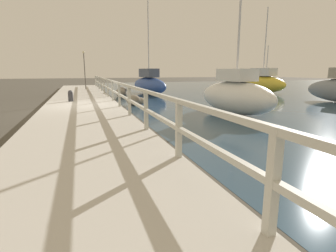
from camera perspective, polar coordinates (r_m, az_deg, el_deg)
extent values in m
plane|color=#4C473D|center=(13.22, -18.13, 3.21)|extent=(120.00, 120.00, 0.00)
cube|color=beige|center=(13.20, -18.17, 3.83)|extent=(3.42, 36.00, 0.29)
cube|color=beige|center=(2.71, 21.85, -11.35)|extent=(0.10, 0.10, 1.08)
cube|color=beige|center=(4.78, 2.35, -0.55)|extent=(0.10, 0.10, 1.08)
cube|color=beige|center=(7.13, -4.81, 3.55)|extent=(0.10, 0.10, 1.08)
cube|color=beige|center=(9.55, -8.41, 5.58)|extent=(0.10, 0.10, 1.08)
cube|color=beige|center=(12.00, -10.55, 6.78)|extent=(0.10, 0.10, 1.08)
cube|color=beige|center=(14.47, -11.98, 7.56)|extent=(0.10, 0.10, 1.08)
cube|color=beige|center=(16.94, -12.99, 8.11)|extent=(0.10, 0.10, 1.08)
cube|color=beige|center=(19.42, -13.74, 8.52)|extent=(0.10, 0.10, 1.08)
cube|color=beige|center=(21.90, -14.33, 8.84)|extent=(0.10, 0.10, 1.08)
cube|color=beige|center=(24.38, -14.80, 9.09)|extent=(0.10, 0.10, 1.08)
cube|color=beige|center=(26.86, -15.18, 9.30)|extent=(0.10, 0.10, 1.08)
cube|color=beige|center=(29.35, -15.49, 9.47)|extent=(0.10, 0.10, 1.08)
cube|color=beige|center=(13.20, -11.42, 9.37)|extent=(0.09, 32.50, 0.08)
cube|color=beige|center=(13.23, -11.33, 7.21)|extent=(0.09, 32.50, 0.08)
ellipsoid|color=gray|center=(19.95, -10.29, 7.21)|extent=(0.79, 0.71, 0.59)
ellipsoid|color=gray|center=(14.91, -6.11, 5.46)|extent=(0.55, 0.49, 0.41)
ellipsoid|color=gray|center=(22.70, -9.90, 7.71)|extent=(0.73, 0.65, 0.54)
ellipsoid|color=slate|center=(14.58, -7.53, 5.62)|extent=(0.78, 0.70, 0.59)
cylinder|color=#333338|center=(14.77, -20.43, 5.88)|extent=(0.25, 0.25, 0.43)
sphere|color=#333338|center=(14.75, -20.51, 6.88)|extent=(0.23, 0.23, 0.23)
cylinder|color=#514C47|center=(24.13, -17.67, 11.21)|extent=(0.07, 0.07, 3.02)
sphere|color=beige|center=(24.18, -17.92, 15.03)|extent=(0.20, 0.20, 0.20)
ellipsoid|color=#2D4C9E|center=(21.66, -4.16, 8.76)|extent=(2.19, 5.79, 1.36)
cube|color=#4C566B|center=(21.63, -4.20, 11.45)|extent=(1.23, 2.24, 0.68)
cylinder|color=silver|center=(21.77, -4.31, 18.23)|extent=(0.09, 0.09, 5.82)
ellipsoid|color=white|center=(11.87, 14.49, 6.00)|extent=(2.18, 4.48, 1.43)
cube|color=silver|center=(11.81, 14.74, 10.70)|extent=(1.28, 1.67, 0.52)
ellipsoid|color=black|center=(35.83, 20.50, 9.30)|extent=(2.80, 4.52, 1.37)
cube|color=#4C566B|center=(35.81, 20.61, 10.70)|extent=(1.53, 1.92, 0.38)
cylinder|color=silver|center=(35.83, 20.80, 13.25)|extent=(0.09, 0.09, 3.59)
ellipsoid|color=gold|center=(24.68, 19.86, 8.55)|extent=(2.27, 4.95, 1.42)
cube|color=silver|center=(24.65, 20.04, 10.98)|extent=(1.39, 2.27, 0.67)
cylinder|color=silver|center=(24.76, 20.46, 16.70)|extent=(0.09, 0.09, 5.62)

